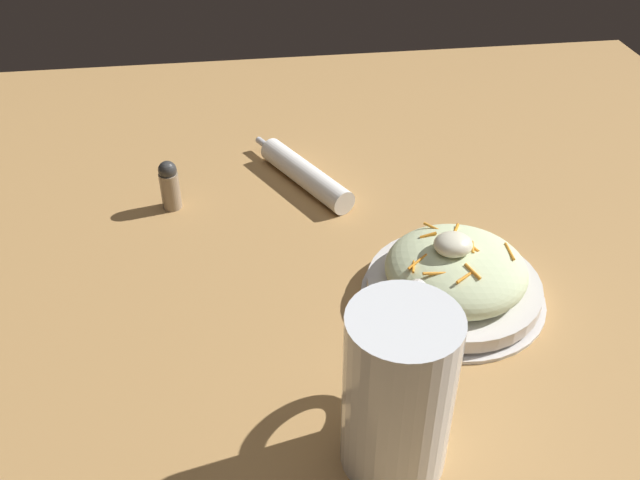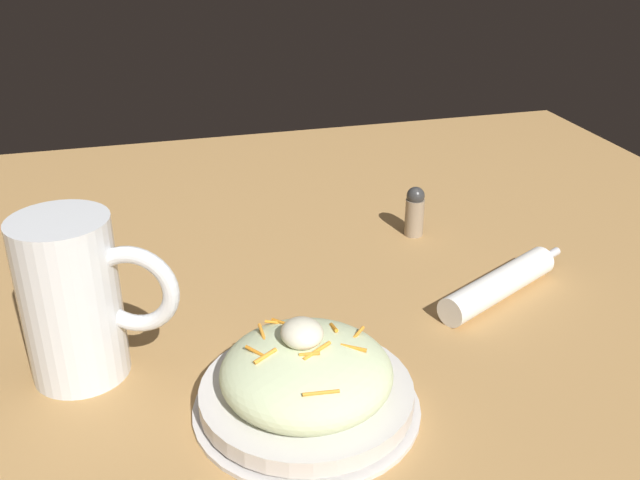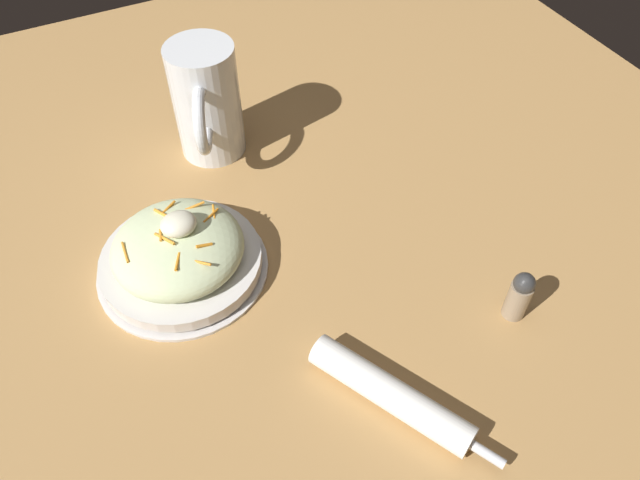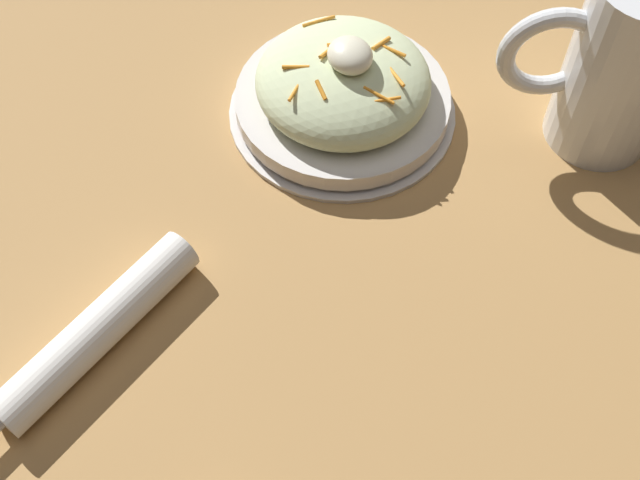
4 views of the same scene
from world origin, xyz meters
name	(u,v)px [view 3 (image 3 of 4)]	position (x,y,z in m)	size (l,w,h in m)	color
ground_plane	(288,258)	(0.00, 0.00, 0.00)	(1.43, 1.43, 0.00)	#B2844C
salad_plate	(180,254)	(0.13, -0.04, 0.03)	(0.21, 0.21, 0.09)	silver
beer_mug	(208,108)	(0.01, -0.24, 0.07)	(0.10, 0.15, 0.17)	white
napkin_roll	(392,394)	(-0.01, 0.23, 0.02)	(0.12, 0.21, 0.04)	white
salt_shaker	(520,295)	(-0.20, 0.20, 0.04)	(0.03, 0.03, 0.07)	gray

